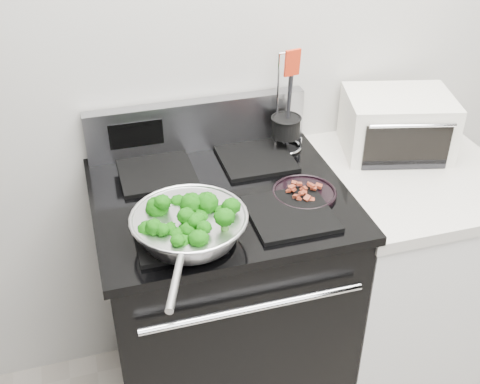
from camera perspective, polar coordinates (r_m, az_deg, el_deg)
name	(u,v)px	position (r m, az deg, el deg)	size (l,w,h in m)	color
back_wall	(279,25)	(2.07, 3.74, 15.48)	(4.00, 0.02, 2.70)	beige
gas_range	(222,302)	(2.17, -1.70, -10.37)	(0.79, 0.69, 1.13)	black
counter	(395,272)	(2.40, 14.50, -7.39)	(0.62, 0.68, 0.92)	white
skillet	(189,225)	(1.66, -4.84, -3.17)	(0.33, 0.50, 0.07)	silver
broccoli_pile	(189,219)	(1.65, -4.86, -2.59)	(0.26, 0.26, 0.09)	#063104
bacon_plate	(304,190)	(1.87, 6.12, 0.18)	(0.20, 0.20, 0.04)	black
utensil_holder	(286,132)	(2.10, 4.35, 5.71)	(0.12, 0.12, 0.36)	silver
toaster_oven	(397,124)	(2.20, 14.67, 6.27)	(0.42, 0.35, 0.21)	white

